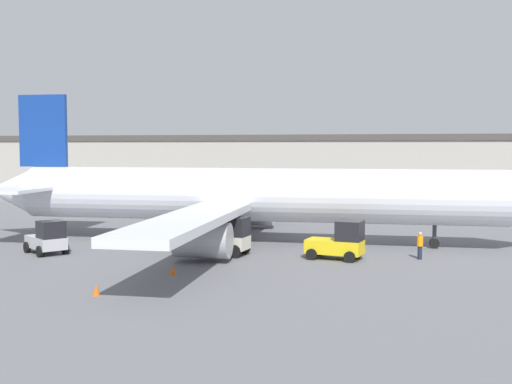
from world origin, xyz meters
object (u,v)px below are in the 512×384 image
at_px(airplane, 243,196).
at_px(safety_cone_near, 172,270).
at_px(pushback_tug, 340,242).
at_px(baggage_tug, 48,238).
at_px(ground_crew_worker, 420,245).
at_px(safety_cone_far, 96,290).
at_px(belt_loader_truck, 226,237).

distance_m(airplane, safety_cone_near, 12.59).
relative_size(airplane, pushback_tug, 11.53).
bearing_deg(pushback_tug, baggage_tug, -162.24).
bearing_deg(baggage_tug, airplane, 71.26).
height_order(airplane, safety_cone_near, airplane).
height_order(ground_crew_worker, safety_cone_near, ground_crew_worker).
height_order(baggage_tug, safety_cone_far, baggage_tug).
height_order(ground_crew_worker, baggage_tug, baggage_tug).
relative_size(airplane, baggage_tug, 11.92).
distance_m(safety_cone_near, safety_cone_far, 5.79).
bearing_deg(safety_cone_far, airplane, 83.64).
height_order(ground_crew_worker, safety_cone_far, ground_crew_worker).
bearing_deg(ground_crew_worker, pushback_tug, 134.16).
bearing_deg(safety_cone_far, pushback_tug, 52.56).
relative_size(baggage_tug, safety_cone_near, 6.49).
bearing_deg(airplane, pushback_tug, -37.30).
bearing_deg(safety_cone_near, airplane, 87.86).
distance_m(ground_crew_worker, safety_cone_near, 15.65).
distance_m(belt_loader_truck, safety_cone_near, 6.89).
distance_m(ground_crew_worker, baggage_tug, 24.03).
bearing_deg(baggage_tug, ground_crew_worker, 45.42).
distance_m(pushback_tug, safety_cone_far, 16.11).
xyz_separation_m(baggage_tug, belt_loader_truck, (11.44, 2.77, 0.15)).
distance_m(ground_crew_worker, belt_loader_truck, 12.29).
xyz_separation_m(pushback_tug, safety_cone_far, (-9.78, -12.77, -0.84)).
relative_size(airplane, safety_cone_near, 77.35).
relative_size(belt_loader_truck, safety_cone_far, 6.31).
height_order(airplane, safety_cone_far, airplane).
relative_size(airplane, safety_cone_far, 77.35).
xyz_separation_m(airplane, pushback_tug, (7.80, -4.99, -2.33)).
xyz_separation_m(baggage_tug, safety_cone_near, (10.50, -3.99, -0.76)).
relative_size(belt_loader_truck, pushback_tug, 0.94).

